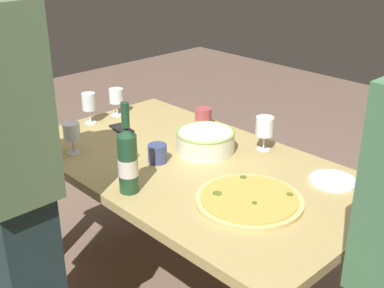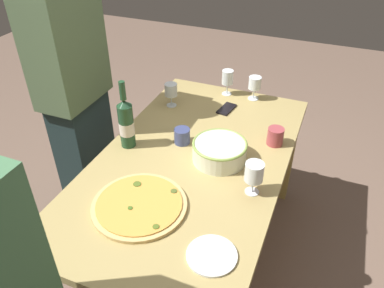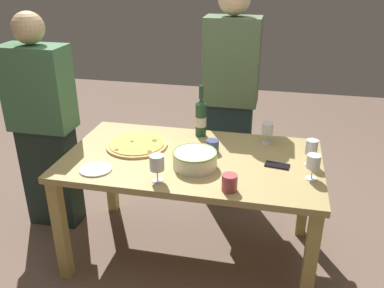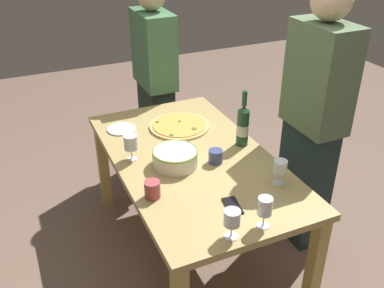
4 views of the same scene
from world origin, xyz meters
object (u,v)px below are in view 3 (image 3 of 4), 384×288
pizza (137,145)px  wine_bottle (201,117)px  wine_glass_far_right (157,164)px  side_plate (96,169)px  wine_glass_near_pizza (313,162)px  wine_glass_by_bottle (311,148)px  cup_ceramic (230,183)px  dining_table (192,170)px  person_host (44,126)px  wine_glass_far_left (268,129)px  person_guest_left (230,99)px  serving_bowl (195,159)px  cup_amber (212,146)px  cell_phone (277,165)px

pizza → wine_bottle: wine_bottle is taller
wine_glass_far_right → side_plate: 0.41m
wine_bottle → wine_glass_near_pizza: bearing=-32.9°
pizza → side_plate: (-0.13, -0.37, -0.01)m
wine_glass_by_bottle → cup_ceramic: bearing=-137.3°
pizza → wine_glass_by_bottle: wine_glass_by_bottle is taller
dining_table → cup_ceramic: size_ratio=17.18×
dining_table → wine_bottle: (-0.01, 0.35, 0.23)m
cup_ceramic → person_host: (-1.40, 0.52, -0.00)m
wine_glass_far_left → person_guest_left: bearing=124.6°
serving_bowl → wine_glass_far_right: bearing=-128.8°
side_plate → person_host: 0.76m
person_host → person_guest_left: bearing=34.1°
dining_table → serving_bowl: 0.20m
wine_glass_far_left → person_host: (-1.57, -0.14, -0.06)m
pizza → cup_amber: (0.50, 0.02, 0.03)m
wine_glass_far_right → person_host: bearing=152.9°
cup_ceramic → cell_phone: 0.42m
wine_glass_by_bottle → cup_ceramic: (-0.43, -0.40, -0.06)m
dining_table → wine_glass_by_bottle: bearing=4.0°
wine_glass_far_right → cup_ceramic: 0.41m
serving_bowl → wine_glass_by_bottle: 0.70m
person_guest_left → wine_glass_by_bottle: bearing=49.0°
person_host → person_guest_left: (1.26, 0.60, 0.10)m
wine_bottle → side_plate: bearing=-128.3°
cell_phone → serving_bowl: bearing=112.4°
wine_bottle → person_host: (-1.11, -0.18, -0.09)m
cell_phone → cup_amber: bearing=83.8°
wine_glass_far_left → cell_phone: bearing=-76.3°
pizza → wine_bottle: (0.38, 0.27, 0.13)m
dining_table → wine_glass_near_pizza: (0.72, -0.12, 0.20)m
wine_glass_by_bottle → cell_phone: wine_glass_by_bottle is taller
cup_ceramic → side_plate: cup_ceramic is taller
wine_glass_near_pizza → person_host: size_ratio=0.09×
cup_ceramic → person_guest_left: bearing=97.5°
wine_glass_far_left → wine_glass_far_right: bearing=-131.2°
dining_table → person_guest_left: size_ratio=0.91×
person_guest_left → side_plate: bearing=-21.7°
side_plate → cell_phone: 1.08m
wine_glass_far_right → pizza: bearing=122.7°
pizza → wine_glass_near_pizza: wine_glass_near_pizza is taller
dining_table → wine_glass_near_pizza: wine_glass_near_pizza is taller
wine_bottle → person_guest_left: bearing=70.3°
side_plate → pizza: bearing=71.2°
cup_amber → cup_ceramic: cup_ceramic is taller
wine_glass_near_pizza → person_guest_left: (-0.58, 0.89, 0.04)m
serving_bowl → cell_phone: 0.50m
cup_ceramic → pizza: bearing=147.4°
wine_glass_near_pizza → person_host: bearing=170.9°
wine_glass_by_bottle → side_plate: (-1.23, -0.34, -0.10)m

